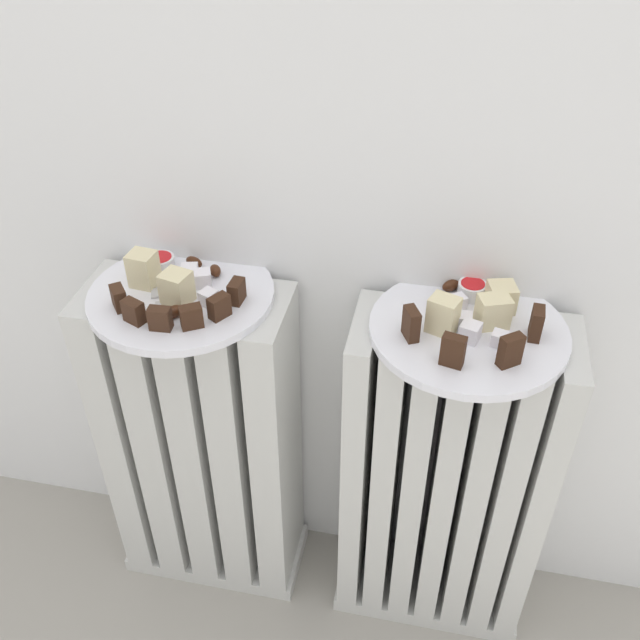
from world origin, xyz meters
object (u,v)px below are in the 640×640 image
at_px(plate_right, 468,330).
at_px(fork, 158,305).
at_px(radiator_right, 443,485).
at_px(plate_left, 181,295).
at_px(jam_bowl_right, 472,289).
at_px(jam_bowl_left, 160,262).
at_px(radiator_left, 204,447).

relative_size(plate_right, fork, 2.85).
distance_m(radiator_right, plate_left, 0.51).
bearing_deg(jam_bowl_right, jam_bowl_left, -177.64).
bearing_deg(radiator_right, fork, -174.84).
bearing_deg(fork, plate_right, 5.16).
bearing_deg(fork, radiator_right, 5.16).
bearing_deg(plate_right, radiator_left, 180.00).
bearing_deg(plate_left, jam_bowl_right, 9.98).
distance_m(radiator_left, plate_right, 0.51).
distance_m(plate_right, jam_bowl_left, 0.46).
height_order(radiator_left, radiator_right, same).
bearing_deg(plate_right, radiator_right, 0.00).
height_order(plate_left, jam_bowl_left, jam_bowl_left).
bearing_deg(plate_right, jam_bowl_left, 173.41).
height_order(radiator_right, jam_bowl_right, jam_bowl_right).
bearing_deg(jam_bowl_left, radiator_right, -6.59).
xyz_separation_m(plate_right, jam_bowl_left, (-0.46, 0.05, 0.02)).
distance_m(jam_bowl_right, fork, 0.44).
xyz_separation_m(radiator_right, jam_bowl_left, (-0.46, 0.05, 0.33)).
xyz_separation_m(radiator_left, jam_bowl_left, (-0.05, 0.05, 0.33)).
distance_m(radiator_left, jam_bowl_left, 0.34).
height_order(jam_bowl_left, jam_bowl_right, jam_bowl_right).
xyz_separation_m(jam_bowl_left, fork, (0.03, -0.09, -0.01)).
relative_size(radiator_right, jam_bowl_left, 14.50).
height_order(radiator_left, fork, fork).
bearing_deg(plate_left, jam_bowl_left, 133.88).
bearing_deg(jam_bowl_left, radiator_left, -46.12).
bearing_deg(jam_bowl_left, jam_bowl_right, 2.36).
height_order(plate_right, jam_bowl_right, jam_bowl_right).
bearing_deg(jam_bowl_right, fork, -165.50).
height_order(radiator_left, jam_bowl_left, jam_bowl_left).
distance_m(radiator_left, radiator_right, 0.40).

